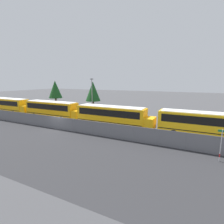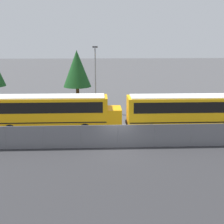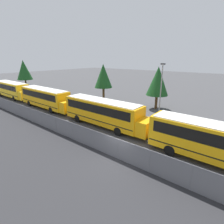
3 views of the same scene
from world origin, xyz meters
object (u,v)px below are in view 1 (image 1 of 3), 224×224
(light_pole, at_px, (92,95))
(tree_1, at_px, (93,91))
(school_bus_4, at_px, (206,123))
(street_sign, at_px, (221,145))
(school_bus_3, at_px, (112,115))
(school_bus_1, at_px, (9,105))
(tree_3, at_px, (55,89))
(school_bus_2, at_px, (52,109))

(light_pole, xyz_separation_m, tree_1, (-2.41, 4.14, 0.46))
(school_bus_4, relative_size, street_sign, 4.13)
(school_bus_3, bearing_deg, school_bus_4, 2.53)
(school_bus_1, distance_m, school_bus_3, 26.12)
(school_bus_4, xyz_separation_m, tree_3, (-34.70, 9.87, 2.98))
(light_pole, bearing_deg, school_bus_3, -42.05)
(school_bus_2, distance_m, tree_3, 13.63)
(school_bus_2, height_order, tree_1, tree_1)
(school_bus_2, relative_size, school_bus_3, 1.00)
(school_bus_3, bearing_deg, school_bus_1, 179.06)
(school_bus_4, bearing_deg, street_sign, -81.15)
(light_pole, relative_size, tree_3, 1.06)
(school_bus_1, xyz_separation_m, school_bus_4, (39.06, 0.14, 0.00))
(school_bus_1, relative_size, school_bus_4, 1.00)
(school_bus_2, bearing_deg, school_bus_1, -179.88)
(school_bus_1, height_order, street_sign, school_bus_1)
(school_bus_1, distance_m, light_pole, 18.96)
(tree_3, bearing_deg, school_bus_3, -25.64)
(street_sign, bearing_deg, school_bus_2, 166.59)
(tree_1, xyz_separation_m, tree_3, (-10.48, -1.70, 0.30))
(tree_1, bearing_deg, school_bus_2, -98.24)
(school_bus_1, bearing_deg, school_bus_4, 0.21)
(school_bus_1, distance_m, school_bus_4, 39.06)
(school_bus_4, bearing_deg, school_bus_2, -179.75)
(school_bus_1, distance_m, street_sign, 40.59)
(light_pole, height_order, tree_3, light_pole)
(school_bus_3, bearing_deg, school_bus_2, 177.99)
(school_bus_3, height_order, street_sign, school_bus_3)
(school_bus_3, distance_m, light_pole, 12.15)
(school_bus_1, relative_size, tree_3, 1.72)
(school_bus_1, relative_size, tree_1, 1.77)
(street_sign, relative_size, light_pole, 0.39)
(street_sign, bearing_deg, tree_1, 144.34)
(school_bus_4, xyz_separation_m, street_sign, (1.02, -6.54, -0.41))
(school_bus_3, height_order, tree_1, tree_1)
(school_bus_1, height_order, tree_3, tree_3)
(school_bus_3, bearing_deg, street_sign, -23.13)
(school_bus_2, distance_m, light_pole, 8.87)
(school_bus_1, relative_size, school_bus_3, 1.00)
(tree_3, bearing_deg, street_sign, -24.67)
(school_bus_3, xyz_separation_m, light_pole, (-8.87, 8.00, 2.23))
(tree_1, distance_m, tree_3, 10.62)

